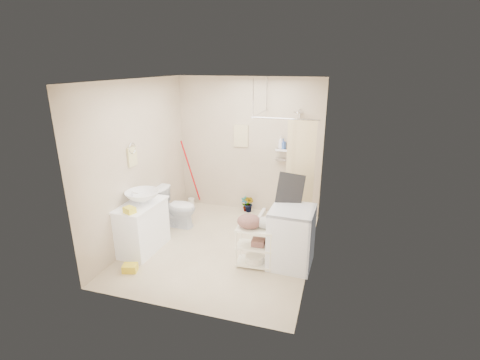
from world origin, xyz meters
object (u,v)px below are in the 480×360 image
(vanity, at_px, (142,227))
(washing_machine, at_px, (291,237))
(laundry_rack, at_px, (255,243))
(toilet, at_px, (176,207))

(vanity, distance_m, washing_machine, 2.31)
(washing_machine, xyz_separation_m, laundry_rack, (-0.49, -0.17, -0.08))
(toilet, bearing_deg, vanity, 172.86)
(laundry_rack, bearing_deg, vanity, 178.95)
(laundry_rack, bearing_deg, washing_machine, 16.74)
(toilet, xyz_separation_m, laundry_rack, (1.69, -0.88, 0.00))
(toilet, bearing_deg, laundry_rack, -117.28)
(toilet, distance_m, washing_machine, 2.29)
(washing_machine, bearing_deg, laundry_rack, -158.40)
(vanity, height_order, laundry_rack, vanity)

